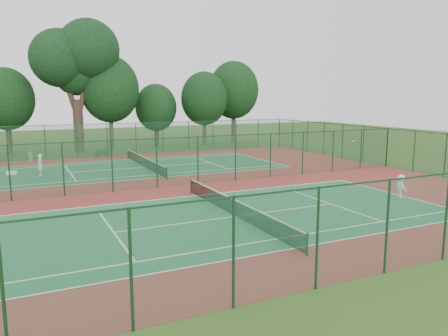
{
  "coord_description": "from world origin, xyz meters",
  "views": [
    {
      "loc": [
        -10.2,
        -29.07,
        6.37
      ],
      "look_at": [
        2.17,
        -3.09,
        1.6
      ],
      "focal_mm": 35.0,
      "sensor_mm": 36.0,
      "label": 1
    }
  ],
  "objects_px": {
    "bench": "(102,153)",
    "kit_bag": "(11,173)",
    "player_far": "(40,165)",
    "trash_bin": "(31,157)",
    "big_tree": "(76,58)",
    "player_near": "(401,186)"
  },
  "relations": [
    {
      "from": "player_near",
      "to": "bench",
      "type": "relative_size",
      "value": 1.07
    },
    {
      "from": "bench",
      "to": "kit_bag",
      "type": "distance_m",
      "value": 11.25
    },
    {
      "from": "bench",
      "to": "big_tree",
      "type": "xyz_separation_m",
      "value": [
        -1.38,
        5.64,
        10.08
      ]
    },
    {
      "from": "trash_bin",
      "to": "kit_bag",
      "type": "bearing_deg",
      "value": -102.77
    },
    {
      "from": "bench",
      "to": "kit_bag",
      "type": "xyz_separation_m",
      "value": [
        -8.51,
        -7.35,
        -0.27
      ]
    },
    {
      "from": "trash_bin",
      "to": "bench",
      "type": "relative_size",
      "value": 0.61
    },
    {
      "from": "trash_bin",
      "to": "kit_bag",
      "type": "distance_m",
      "value": 7.79
    },
    {
      "from": "trash_bin",
      "to": "big_tree",
      "type": "height_order",
      "value": "big_tree"
    },
    {
      "from": "player_far",
      "to": "big_tree",
      "type": "relative_size",
      "value": 0.12
    },
    {
      "from": "kit_bag",
      "to": "big_tree",
      "type": "relative_size",
      "value": 0.05
    },
    {
      "from": "player_far",
      "to": "bench",
      "type": "distance_m",
      "value": 10.88
    },
    {
      "from": "kit_bag",
      "to": "player_near",
      "type": "bearing_deg",
      "value": -37.74
    },
    {
      "from": "player_far",
      "to": "big_tree",
      "type": "xyz_separation_m",
      "value": [
        4.99,
        14.45,
        9.62
      ]
    },
    {
      "from": "player_far",
      "to": "trash_bin",
      "type": "distance_m",
      "value": 9.07
    },
    {
      "from": "kit_bag",
      "to": "bench",
      "type": "bearing_deg",
      "value": 44.59
    },
    {
      "from": "player_near",
      "to": "player_far",
      "type": "bearing_deg",
      "value": 56.84
    },
    {
      "from": "bench",
      "to": "big_tree",
      "type": "distance_m",
      "value": 11.63
    },
    {
      "from": "player_near",
      "to": "bench",
      "type": "xyz_separation_m",
      "value": [
        -13.7,
        26.99,
        -0.33
      ]
    },
    {
      "from": "bench",
      "to": "kit_bag",
      "type": "bearing_deg",
      "value": -121.26
    },
    {
      "from": "player_near",
      "to": "kit_bag",
      "type": "bearing_deg",
      "value": 57.52
    },
    {
      "from": "player_far",
      "to": "kit_bag",
      "type": "relative_size",
      "value": 2.21
    },
    {
      "from": "player_far",
      "to": "kit_bag",
      "type": "height_order",
      "value": "player_far"
    }
  ]
}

